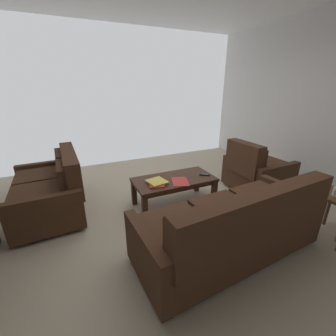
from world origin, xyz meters
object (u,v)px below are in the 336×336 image
Objects in this scene: tv_remote at (205,175)px; loose_magazine at (180,182)px; armchair_side at (256,171)px; book_stack at (157,182)px; sofa_main at (234,226)px; coffee_table at (174,182)px; loveseat_near at (52,189)px.

tv_remote is 0.46m from loose_magazine.
book_stack is (1.79, -0.06, 0.09)m from armchair_side.
loose_magazine is (0.45, 0.06, -0.01)m from tv_remote.
armchair_side reaches higher than book_stack.
book_stack is at bearing -72.03° from sofa_main.
sofa_main reaches higher than armchair_side.
sofa_main is 2.23× the size of armchair_side.
armchair_side is at bearing -141.79° from sofa_main.
coffee_table is 7.88× the size of tv_remote.
sofa_main is 2.47m from loveseat_near.
book_stack is (0.38, -1.17, 0.08)m from sofa_main.
sofa_main is 1.10m from loose_magazine.
loveseat_near reaches higher than book_stack.
loveseat_near is 1.48m from book_stack.
armchair_side is 6.02× the size of tv_remote.
sofa_main is 1.23m from book_stack.
sofa_main is at bearing 70.75° from tv_remote.
sofa_main is at bearing 111.47° from loose_magazine.
coffee_table is (-1.65, 0.53, 0.01)m from loveseat_near.
tv_remote is 0.48× the size of loose_magazine.
loveseat_near is (1.73, -1.77, -0.02)m from sofa_main.
sofa_main is at bearing 107.97° from book_stack.
loose_magazine is (1.46, 0.01, 0.08)m from armchair_side.
loveseat_near is 1.73m from coffee_table.
loose_magazine is at bearing 158.07° from loveseat_near.
book_stack is at bearing 155.95° from loveseat_near.
sofa_main reaches higher than tv_remote.
book_stack is (-1.35, 0.60, 0.09)m from loveseat_near.
sofa_main is 6.23× the size of book_stack.
loveseat_near is at bearing -16.21° from tv_remote.
armchair_side is at bearing 168.12° from loveseat_near.
coffee_table is at bearing -4.82° from armchair_side.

